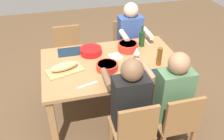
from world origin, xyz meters
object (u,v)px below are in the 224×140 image
(chair_far_left, at_px, (69,51))
(chair_near_right, at_px, (176,122))
(serving_bowl_greens, at_px, (107,66))
(beer_bottle, at_px, (159,57))
(diner_near_right, at_px, (171,94))
(serving_bowl_pasta, at_px, (128,46))
(diner_far_right, at_px, (131,37))
(diner_near_center, at_px, (129,101))
(napkin_stack, at_px, (115,57))
(bread_loaf, at_px, (64,66))
(serving_bowl_fruit, at_px, (91,51))
(dining_table, at_px, (112,68))
(wine_glass, at_px, (137,51))
(cutting_board, at_px, (65,70))
(chair_near_center, at_px, (134,130))
(wine_bottle, at_px, (142,38))
(chair_far_right, at_px, (126,44))

(chair_far_left, height_order, chair_near_right, same)
(serving_bowl_greens, xyz_separation_m, beer_bottle, (0.61, -0.05, 0.07))
(diner_near_right, height_order, serving_bowl_greens, diner_near_right)
(serving_bowl_pasta, height_order, beer_bottle, beer_bottle)
(diner_far_right, bearing_deg, diner_near_center, -108.59)
(diner_near_center, bearing_deg, napkin_stack, 84.98)
(bread_loaf, xyz_separation_m, napkin_stack, (0.63, 0.15, -0.05))
(serving_bowl_pasta, distance_m, serving_bowl_greens, 0.52)
(diner_far_right, bearing_deg, serving_bowl_greens, -124.01)
(diner_near_center, height_order, chair_far_left, diner_near_center)
(chair_far_left, height_order, serving_bowl_fruit, chair_far_left)
(diner_near_center, relative_size, diner_near_right, 1.00)
(dining_table, distance_m, wine_glass, 0.36)
(diner_near_right, xyz_separation_m, cutting_board, (-1.02, 0.62, 0.05))
(serving_bowl_fruit, relative_size, serving_bowl_greens, 1.09)
(serving_bowl_greens, xyz_separation_m, bread_loaf, (-0.47, 0.08, 0.02))
(chair_far_left, height_order, beer_bottle, beer_bottle)
(chair_near_right, height_order, diner_near_right, diner_near_right)
(serving_bowl_pasta, bearing_deg, chair_near_center, -103.82)
(chair_far_left, relative_size, serving_bowl_greens, 3.44)
(diner_far_right, bearing_deg, serving_bowl_pasta, -112.90)
(diner_near_center, height_order, napkin_stack, diner_near_center)
(diner_far_right, bearing_deg, wine_bottle, -85.27)
(chair_near_center, height_order, chair_near_right, same)
(serving_bowl_pasta, bearing_deg, wine_bottle, 18.04)
(dining_table, relative_size, serving_bowl_pasta, 6.50)
(cutting_board, bearing_deg, chair_near_right, -38.32)
(beer_bottle, bearing_deg, chair_near_right, -95.41)
(diner_far_right, xyz_separation_m, beer_bottle, (0.06, -0.86, 0.15))
(serving_bowl_pasta, relative_size, wine_glass, 1.53)
(diner_near_right, height_order, bread_loaf, diner_near_right)
(wine_glass, bearing_deg, diner_near_center, -114.41)
(chair_far_left, height_order, wine_bottle, wine_bottle)
(diner_far_right, bearing_deg, diner_near_right, -90.00)
(serving_bowl_pasta, xyz_separation_m, serving_bowl_fruit, (-0.48, 0.02, -0.01))
(wine_bottle, height_order, napkin_stack, wine_bottle)
(diner_near_right, bearing_deg, chair_near_center, -158.02)
(chair_near_right, bearing_deg, serving_bowl_greens, 126.86)
(chair_near_right, height_order, serving_bowl_greens, chair_near_right)
(bread_loaf, bearing_deg, wine_bottle, 19.09)
(diner_near_center, bearing_deg, cutting_board, 132.24)
(chair_near_center, xyz_separation_m, diner_near_right, (0.45, 0.18, 0.21))
(chair_near_center, bearing_deg, chair_far_right, 75.19)
(dining_table, xyz_separation_m, wine_bottle, (0.49, 0.31, 0.19))
(chair_far_right, bearing_deg, chair_near_right, -90.00)
(beer_bottle, bearing_deg, cutting_board, 173.17)
(diner_near_center, bearing_deg, chair_near_right, -21.98)
(serving_bowl_greens, xyz_separation_m, wine_bottle, (0.58, 0.44, 0.07))
(serving_bowl_pasta, relative_size, beer_bottle, 1.16)
(serving_bowl_pasta, bearing_deg, chair_far_right, 73.45)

